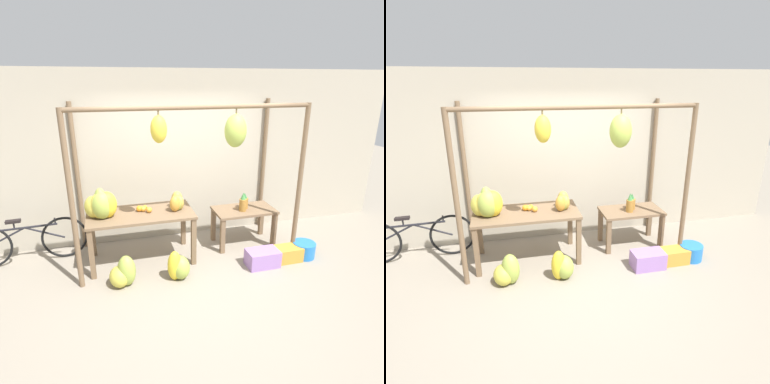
{
  "view_description": "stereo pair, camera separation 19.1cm",
  "coord_description": "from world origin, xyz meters",
  "views": [
    {
      "loc": [
        -1.11,
        -3.54,
        2.62
      ],
      "look_at": [
        0.07,
        0.84,
        1.03
      ],
      "focal_mm": 30.0,
      "sensor_mm": 36.0,
      "label": 1
    },
    {
      "loc": [
        -0.93,
        -3.59,
        2.62
      ],
      "look_at": [
        0.07,
        0.84,
        1.03
      ],
      "focal_mm": 30.0,
      "sensor_mm": 36.0,
      "label": 2
    }
  ],
  "objects": [
    {
      "name": "ground_plane",
      "position": [
        0.0,
        0.0,
        0.0
      ],
      "size": [
        20.0,
        20.0,
        0.0
      ],
      "primitive_type": "plane",
      "color": "gray"
    },
    {
      "name": "shop_wall_back",
      "position": [
        0.0,
        1.61,
        1.4
      ],
      "size": [
        8.0,
        0.08,
        2.8
      ],
      "color": "#B2A893",
      "rests_on": "ground_plane"
    },
    {
      "name": "stall_awning",
      "position": [
        0.11,
        0.62,
        1.67
      ],
      "size": [
        3.24,
        1.32,
        2.33
      ],
      "color": "brown",
      "rests_on": "ground_plane"
    },
    {
      "name": "display_table_main",
      "position": [
        -0.71,
        0.84,
        0.67
      ],
      "size": [
        1.54,
        0.75,
        0.78
      ],
      "color": "brown",
      "rests_on": "ground_plane"
    },
    {
      "name": "display_table_side",
      "position": [
        0.99,
        0.94,
        0.49
      ],
      "size": [
        1.0,
        0.55,
        0.62
      ],
      "color": "brown",
      "rests_on": "ground_plane"
    },
    {
      "name": "banana_pile_on_table",
      "position": [
        -1.26,
        0.8,
        0.97
      ],
      "size": [
        0.5,
        0.38,
        0.44
      ],
      "color": "yellow",
      "rests_on": "display_table_main"
    },
    {
      "name": "orange_pile",
      "position": [
        -0.66,
        0.89,
        0.82
      ],
      "size": [
        0.22,
        0.21,
        0.09
      ],
      "color": "orange",
      "rests_on": "display_table_main"
    },
    {
      "name": "pineapple_cluster",
      "position": [
        0.96,
        0.92,
        0.74
      ],
      "size": [
        0.19,
        0.22,
        0.31
      ],
      "color": "#A3702D",
      "rests_on": "display_table_side"
    },
    {
      "name": "banana_pile_ground_left",
      "position": [
        -1.04,
        0.24,
        0.18
      ],
      "size": [
        0.43,
        0.35,
        0.43
      ],
      "color": "#9EB247",
      "rests_on": "ground_plane"
    },
    {
      "name": "banana_pile_ground_right",
      "position": [
        -0.3,
        0.2,
        0.19
      ],
      "size": [
        0.37,
        0.34,
        0.44
      ],
      "color": "#9EB247",
      "rests_on": "ground_plane"
    },
    {
      "name": "fruit_crate_white",
      "position": [
        0.98,
        0.2,
        0.12
      ],
      "size": [
        0.47,
        0.29,
        0.25
      ],
      "color": "#9970B7",
      "rests_on": "ground_plane"
    },
    {
      "name": "blue_bucket",
      "position": [
        1.73,
        0.28,
        0.12
      ],
      "size": [
        0.35,
        0.35,
        0.24
      ],
      "color": "blue",
      "rests_on": "ground_plane"
    },
    {
      "name": "parked_bicycle",
      "position": [
        -2.38,
        1.21,
        0.35
      ],
      "size": [
        1.73,
        0.14,
        0.72
      ],
      "color": "black",
      "rests_on": "ground_plane"
    },
    {
      "name": "papaya_pile",
      "position": [
        -0.16,
        0.83,
        0.9
      ],
      "size": [
        0.27,
        0.35,
        0.26
      ],
      "color": "#93A33D",
      "rests_on": "display_table_main"
    },
    {
      "name": "fruit_crate_purple",
      "position": [
        1.41,
        0.24,
        0.11
      ],
      "size": [
        0.43,
        0.26,
        0.22
      ],
      "color": "orange",
      "rests_on": "ground_plane"
    }
  ]
}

